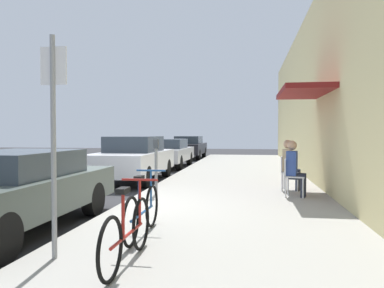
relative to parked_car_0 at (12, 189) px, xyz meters
The scene contains 15 objects.
ground_plane 2.29m from the parked_car_0, 59.78° to the left, with size 60.00×60.00×0.00m, color #2D2D30.
sidewalk_slab 5.17m from the parked_car_0, 49.25° to the left, with size 4.50×32.00×0.12m, color #9E9B93.
building_facade 7.24m from the parked_car_0, 34.10° to the left, with size 1.40×32.00×5.54m.
parked_car_0 is the anchor object (origin of this frame).
parked_car_1 6.37m from the parked_car_0, 90.00° to the left, with size 1.80×4.40×1.47m.
parked_car_2 11.58m from the parked_car_0, 90.00° to the left, with size 1.80×4.40×1.30m.
parked_car_3 17.52m from the parked_car_0, 90.00° to the left, with size 1.80×4.40×1.39m.
parking_meter 3.59m from the parked_car_0, 64.35° to the left, with size 0.12×0.10×1.32m.
street_sign 2.26m from the parked_car_0, 43.02° to the right, with size 0.32×0.06×2.60m.
bicycle_0 2.82m from the parked_car_0, 31.15° to the right, with size 0.46×1.71×0.90m.
bicycle_1 2.28m from the parked_car_0, ahead, with size 0.46×1.71×0.90m.
cafe_chair_0 5.85m from the parked_car_0, 36.14° to the left, with size 0.53×0.53×0.87m.
seated_patron_0 5.89m from the parked_car_0, 35.70° to the left, with size 0.49×0.44×1.29m.
cafe_chair_1 6.48m from the parked_car_0, 43.24° to the left, with size 0.52×0.52×0.87m.
seated_patron_1 6.52m from the parked_car_0, 42.81° to the left, with size 0.49×0.43×1.29m.
Camera 1 is at (2.66, -7.36, 1.59)m, focal length 35.17 mm.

